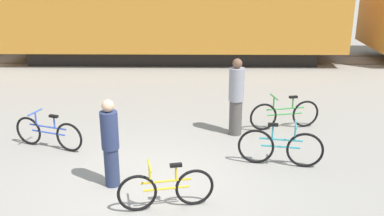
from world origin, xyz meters
name	(u,v)px	position (x,y,z in m)	size (l,w,h in m)	color
ground_plane	(145,185)	(0.00, 0.00, 0.00)	(80.00, 80.00, 0.00)	gray
rail_near	(172,64)	(0.00, 9.43, 0.01)	(52.98, 0.07, 0.01)	#4C4238
rail_far	(174,55)	(0.00, 10.87, 0.01)	(52.98, 0.07, 0.01)	#4C4238
bicycle_green	(285,114)	(3.07, 2.86, 0.36)	(1.72, 0.50, 0.84)	black
bicycle_yellow	(166,189)	(0.45, -0.75, 0.35)	(1.60, 0.48, 0.82)	black
bicycle_blue	(48,133)	(-2.27, 1.65, 0.35)	(1.63, 0.63, 0.81)	black
bicycle_teal	(280,147)	(2.62, 0.88, 0.39)	(1.68, 0.46, 0.91)	black
person_in_navy	(110,143)	(-0.59, 0.02, 0.84)	(0.32, 0.32, 1.66)	#283351
person_in_grey	(236,97)	(1.86, 2.49, 0.91)	(0.35, 0.35, 1.82)	#514C47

